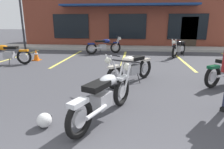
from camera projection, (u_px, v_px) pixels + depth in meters
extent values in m
plane|color=#3D3D42|center=(114.00, 90.00, 5.31)|extent=(80.00, 80.00, 0.00)
cube|color=#A8A59E|center=(126.00, 48.00, 13.17)|extent=(22.00, 1.80, 0.14)
cube|color=brown|center=(129.00, 21.00, 16.21)|extent=(15.24, 5.29, 3.66)
cube|color=black|center=(71.00, 26.00, 14.18)|extent=(2.60, 0.06, 1.70)
cube|color=black|center=(127.00, 27.00, 13.74)|extent=(2.60, 0.06, 1.70)
cube|color=black|center=(188.00, 27.00, 13.30)|extent=(2.60, 0.06, 1.70)
cube|color=#33281E|center=(189.00, 33.00, 13.39)|extent=(1.10, 0.06, 2.10)
cube|color=navy|center=(128.00, 5.00, 12.98)|extent=(9.14, 0.90, 0.12)
cube|color=#DBCC4C|center=(17.00, 57.00, 10.34)|extent=(0.12, 4.80, 0.01)
cube|color=#DBCC4C|center=(69.00, 58.00, 10.04)|extent=(0.12, 4.80, 0.01)
cube|color=#DBCC4C|center=(124.00, 59.00, 9.74)|extent=(0.12, 4.80, 0.01)
cube|color=#DBCC4C|center=(182.00, 60.00, 9.44)|extent=(0.12, 4.80, 0.01)
torus|color=black|center=(80.00, 119.00, 3.08)|extent=(0.35, 0.63, 0.64)
cylinder|color=#B7B7BC|center=(80.00, 119.00, 3.08)|extent=(0.17, 0.29, 0.29)
torus|color=black|center=(121.00, 91.00, 4.29)|extent=(0.35, 0.63, 0.64)
cylinder|color=#B7B7BC|center=(121.00, 91.00, 4.29)|extent=(0.17, 0.29, 0.29)
cylinder|color=silver|center=(120.00, 76.00, 4.33)|extent=(0.17, 0.32, 0.66)
cylinder|color=silver|center=(127.00, 77.00, 4.24)|extent=(0.17, 0.32, 0.66)
cylinder|color=black|center=(126.00, 61.00, 4.27)|extent=(0.62, 0.29, 0.03)
sphere|color=silver|center=(127.00, 67.00, 4.37)|extent=(0.22, 0.22, 0.17)
cube|color=silver|center=(122.00, 78.00, 4.24)|extent=(0.27, 0.39, 0.06)
cube|color=#9E9EA3|center=(102.00, 100.00, 3.60)|extent=(0.38, 0.46, 0.28)
cylinder|color=silver|center=(97.00, 112.00, 3.23)|extent=(0.28, 0.53, 0.07)
cylinder|color=black|center=(107.00, 85.00, 3.70)|extent=(0.43, 0.89, 0.26)
ellipsoid|color=silver|center=(108.00, 81.00, 3.70)|extent=(0.43, 0.54, 0.22)
cube|color=black|center=(97.00, 86.00, 3.40)|extent=(0.46, 0.59, 0.10)
cube|color=silver|center=(78.00, 103.00, 2.99)|extent=(0.29, 0.39, 0.08)
cylinder|color=black|center=(92.00, 113.00, 3.69)|extent=(0.13, 0.08, 0.29)
torus|color=black|center=(213.00, 77.00, 5.43)|extent=(0.58, 0.46, 0.64)
cylinder|color=#B7B7BC|center=(213.00, 77.00, 5.43)|extent=(0.27, 0.22, 0.29)
cylinder|color=silver|center=(224.00, 75.00, 5.43)|extent=(0.49, 0.38, 0.07)
cube|color=#0F4C2D|center=(213.00, 67.00, 5.34)|extent=(0.39, 0.34, 0.08)
cylinder|color=black|center=(218.00, 79.00, 5.89)|extent=(0.10, 0.12, 0.29)
torus|color=black|center=(145.00, 68.00, 6.39)|extent=(0.47, 0.57, 0.64)
cylinder|color=#B7B7BC|center=(145.00, 68.00, 6.39)|extent=(0.22, 0.27, 0.29)
torus|color=black|center=(115.00, 77.00, 5.38)|extent=(0.47, 0.57, 0.64)
cylinder|color=#B7B7BC|center=(115.00, 77.00, 5.38)|extent=(0.22, 0.27, 0.29)
cylinder|color=silver|center=(115.00, 67.00, 5.17)|extent=(0.23, 0.29, 0.66)
cylinder|color=silver|center=(110.00, 66.00, 5.29)|extent=(0.23, 0.29, 0.66)
cylinder|color=black|center=(110.00, 55.00, 5.09)|extent=(0.54, 0.43, 0.03)
sphere|color=silver|center=(108.00, 61.00, 5.07)|extent=(0.24, 0.24, 0.17)
cube|color=beige|center=(114.00, 67.00, 5.28)|extent=(0.33, 0.37, 0.06)
cube|color=#9E9EA3|center=(133.00, 69.00, 5.92)|extent=(0.43, 0.46, 0.28)
cylinder|color=silver|center=(136.00, 68.00, 6.28)|extent=(0.39, 0.48, 0.07)
cylinder|color=black|center=(129.00, 63.00, 5.72)|extent=(0.62, 0.79, 0.26)
ellipsoid|color=beige|center=(128.00, 60.00, 5.68)|extent=(0.50, 0.54, 0.22)
cube|color=black|center=(136.00, 58.00, 5.93)|extent=(0.54, 0.58, 0.10)
cube|color=beige|center=(146.00, 60.00, 6.33)|extent=(0.35, 0.38, 0.08)
cylinder|color=black|center=(139.00, 78.00, 5.92)|extent=(0.12, 0.10, 0.29)
torus|color=black|center=(92.00, 49.00, 11.00)|extent=(0.62, 0.37, 0.64)
cylinder|color=#B7B7BC|center=(92.00, 49.00, 11.00)|extent=(0.28, 0.18, 0.29)
torus|color=black|center=(116.00, 48.00, 11.47)|extent=(0.62, 0.37, 0.64)
cylinder|color=#B7B7BC|center=(116.00, 48.00, 11.47)|extent=(0.28, 0.18, 0.29)
cylinder|color=silver|center=(117.00, 42.00, 11.50)|extent=(0.31, 0.18, 0.66)
cylinder|color=silver|center=(118.00, 42.00, 11.34)|extent=(0.31, 0.18, 0.66)
cylinder|color=black|center=(119.00, 36.00, 11.36)|extent=(0.32, 0.61, 0.03)
sphere|color=silver|center=(120.00, 39.00, 11.42)|extent=(0.23, 0.23, 0.17)
cube|color=navy|center=(116.00, 42.00, 11.40)|extent=(0.38, 0.28, 0.06)
cube|color=#9E9EA3|center=(102.00, 47.00, 11.19)|extent=(0.46, 0.39, 0.28)
cylinder|color=silver|center=(97.00, 48.00, 10.95)|extent=(0.52, 0.31, 0.07)
cylinder|color=black|center=(106.00, 42.00, 11.19)|extent=(0.87, 0.47, 0.26)
ellipsoid|color=navy|center=(106.00, 41.00, 11.17)|extent=(0.55, 0.45, 0.22)
cube|color=black|center=(100.00, 41.00, 11.06)|extent=(0.59, 0.48, 0.10)
cube|color=navy|center=(91.00, 44.00, 10.92)|extent=(0.39, 0.30, 0.08)
cylinder|color=black|center=(100.00, 51.00, 11.39)|extent=(0.08, 0.13, 0.29)
torus|color=black|center=(183.00, 49.00, 11.00)|extent=(0.39, 0.61, 0.64)
cylinder|color=#B7B7BC|center=(183.00, 49.00, 11.00)|extent=(0.19, 0.28, 0.29)
torus|color=black|center=(175.00, 52.00, 9.86)|extent=(0.39, 0.61, 0.64)
cylinder|color=#B7B7BC|center=(175.00, 52.00, 9.86)|extent=(0.19, 0.28, 0.29)
cylinder|color=silver|center=(176.00, 46.00, 9.65)|extent=(0.19, 0.31, 0.66)
cylinder|color=silver|center=(173.00, 46.00, 9.75)|extent=(0.19, 0.31, 0.66)
cylinder|color=black|center=(174.00, 39.00, 9.55)|extent=(0.59, 0.34, 0.03)
sphere|color=silver|center=(174.00, 42.00, 9.52)|extent=(0.23, 0.23, 0.17)
cube|color=black|center=(175.00, 46.00, 9.75)|extent=(0.30, 0.38, 0.06)
cube|color=#9E9EA3|center=(179.00, 49.00, 10.47)|extent=(0.40, 0.47, 0.28)
cylinder|color=silver|center=(179.00, 48.00, 10.85)|extent=(0.33, 0.52, 0.07)
cylinder|color=black|center=(179.00, 44.00, 10.25)|extent=(0.50, 0.86, 0.26)
ellipsoid|color=black|center=(179.00, 43.00, 10.21)|extent=(0.46, 0.55, 0.22)
cube|color=black|center=(181.00, 42.00, 10.50)|extent=(0.49, 0.59, 0.10)
cube|color=black|center=(183.00, 44.00, 10.94)|extent=(0.31, 0.39, 0.08)
cylinder|color=black|center=(183.00, 53.00, 10.49)|extent=(0.13, 0.09, 0.29)
torus|color=black|center=(24.00, 57.00, 8.46)|extent=(0.65, 0.18, 0.64)
cylinder|color=#B7B7BC|center=(24.00, 57.00, 8.46)|extent=(0.29, 0.10, 0.29)
cube|color=#9E9EA3|center=(9.00, 55.00, 8.43)|extent=(0.43, 0.29, 0.28)
cylinder|color=silver|center=(19.00, 55.00, 8.58)|extent=(0.55, 0.14, 0.07)
cylinder|color=black|center=(3.00, 50.00, 8.37)|extent=(0.94, 0.18, 0.26)
ellipsoid|color=orange|center=(3.00, 48.00, 8.34)|extent=(0.51, 0.32, 0.22)
cube|color=black|center=(11.00, 48.00, 8.35)|extent=(0.55, 0.34, 0.10)
cube|color=orange|center=(24.00, 50.00, 8.39)|extent=(0.38, 0.21, 0.08)
cylinder|color=black|center=(9.00, 62.00, 8.33)|extent=(0.04, 0.14, 0.29)
sphere|color=silver|center=(44.00, 120.00, 3.43)|extent=(0.26, 0.26, 0.26)
cube|color=black|center=(47.00, 118.00, 3.53)|extent=(0.18, 0.03, 0.09)
cube|color=orange|center=(37.00, 60.00, 9.38)|extent=(0.34, 0.34, 0.03)
cone|color=orange|center=(36.00, 55.00, 9.31)|extent=(0.26, 0.26, 0.50)
cylinder|color=white|center=(36.00, 54.00, 9.30)|extent=(0.19, 0.19, 0.06)
cylinder|color=#2D2D33|center=(20.00, 6.00, 12.14)|extent=(0.12, 0.12, 5.39)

